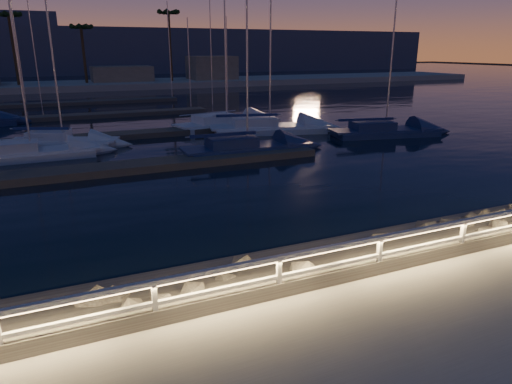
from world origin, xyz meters
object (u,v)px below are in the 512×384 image
Objects in this scene: sailboat_g at (28,152)px; sailboat_h at (266,127)px; sailboat_d at (383,130)px; sailboat_f at (60,141)px; guard_rail at (238,275)px; sailboat_c at (244,148)px; sailboat_l at (224,123)px.

sailboat_g is 17.18m from sailboat_h.
sailboat_d reaches higher than sailboat_g.
sailboat_d is 8.94m from sailboat_h.
sailboat_d is 1.19× the size of sailboat_f.
sailboat_h is at bearing 63.55° from guard_rail.
sailboat_c is 7.93m from sailboat_h.
sailboat_l reaches higher than sailboat_d.
sailboat_h is (-7.51, 4.86, 0.03)m from sailboat_d.
sailboat_g is at bearing 163.20° from sailboat_c.
guard_rail is at bearing -111.66° from sailboat_c.
sailboat_c reaches higher than sailboat_g.
sailboat_g is (-1.90, -3.04, -0.00)m from sailboat_f.
sailboat_f is 0.76× the size of sailboat_h.
sailboat_h reaches higher than sailboat_l.
sailboat_h reaches higher than sailboat_c.
sailboat_l reaches higher than sailboat_g.
sailboat_c is 12.19m from sailboat_d.
guard_rail is at bearing -76.84° from sailboat_g.
sailboat_h is at bearing 19.63° from sailboat_f.
sailboat_f is 3.58m from sailboat_g.
guard_rail is 3.64× the size of sailboat_f.
sailboat_g is (-24.52, 2.39, -0.01)m from sailboat_d.
sailboat_l is (14.71, 5.91, 0.03)m from sailboat_g.
sailboat_l is at bearing 70.72° from guard_rail.
sailboat_h is at bearing 158.79° from sailboat_d.
sailboat_g reaches higher than sailboat_f.
sailboat_h is at bearing 7.68° from sailboat_g.
sailboat_d is 23.26m from sailboat_f.
sailboat_g is 15.85m from sailboat_l.
sailboat_h is (17.01, 2.46, 0.04)m from sailboat_g.
sailboat_d is at bearing -53.25° from sailboat_l.
sailboat_h is at bearing 55.94° from sailboat_c.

